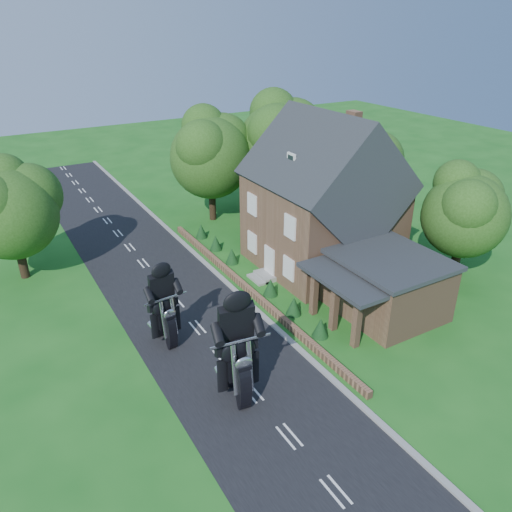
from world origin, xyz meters
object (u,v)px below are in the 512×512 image
garden_wall (248,289)px  motorcycle_lead (237,382)px  motorcycle_follow (166,331)px  house (323,203)px  annex (385,284)px

garden_wall → motorcycle_lead: motorcycle_lead is taller
motorcycle_follow → house: bearing=-169.7°
annex → house: bearing=84.8°
house → motorcycle_follow: bearing=-164.6°
motorcycle_follow → garden_wall: bearing=-163.9°
house → motorcycle_lead: (-11.20, -8.92, -3.51)m
annex → motorcycle_follow: size_ratio=4.66×
motorcycle_lead → annex: bearing=-161.2°
garden_wall → annex: size_ratio=3.12×
house → annex: house is taller
annex → motorcycle_lead: 10.83m
garden_wall → annex: bearing=-46.2°
house → motorcycle_lead: house is taller
garden_wall → house: house is taller
garden_wall → house: size_ratio=2.15×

